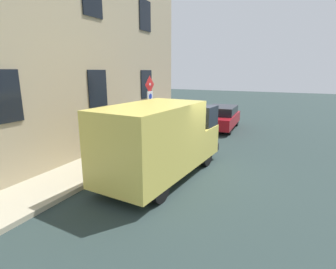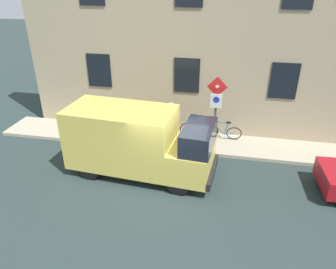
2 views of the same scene
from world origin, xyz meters
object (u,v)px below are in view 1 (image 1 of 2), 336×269
(parked_hatchback, at_px, (221,117))
(pedestrian, at_px, (110,134))
(sign_post_stacked, at_px, (150,101))
(bicycle_red, at_px, (120,140))
(delivery_van, at_px, (162,139))
(bicycle_blue, at_px, (133,135))

(parked_hatchback, bearing_deg, pedestrian, -20.73)
(parked_hatchback, distance_m, pedestrian, 8.09)
(sign_post_stacked, xyz_separation_m, bicycle_red, (1.13, 0.72, -1.68))
(delivery_van, distance_m, bicycle_red, 3.67)
(delivery_van, xyz_separation_m, bicycle_red, (3.03, -1.90, -0.82))
(sign_post_stacked, relative_size, pedestrian, 1.77)
(delivery_van, height_order, parked_hatchback, delivery_van)
(delivery_van, relative_size, bicycle_blue, 3.19)
(sign_post_stacked, xyz_separation_m, pedestrian, (0.75, 1.89, -1.12))
(parked_hatchback, bearing_deg, bicycle_blue, -30.37)
(pedestrian, bearing_deg, delivery_van, 165.20)
(parked_hatchback, relative_size, bicycle_blue, 2.38)
(delivery_van, bearing_deg, bicycle_red, 62.48)
(sign_post_stacked, distance_m, bicycle_red, 2.15)
(delivery_van, xyz_separation_m, pedestrian, (2.66, -0.73, -0.26))
(parked_hatchback, xyz_separation_m, pedestrian, (2.51, 7.68, 0.34))
(bicycle_blue, xyz_separation_m, pedestrian, (-0.38, 2.19, 0.56))
(bicycle_red, bearing_deg, bicycle_blue, 175.57)
(sign_post_stacked, height_order, parked_hatchback, sign_post_stacked)
(bicycle_red, bearing_deg, parked_hatchback, 151.61)
(bicycle_blue, xyz_separation_m, bicycle_red, (-0.00, 1.01, 0.00))
(sign_post_stacked, height_order, bicycle_red, sign_post_stacked)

